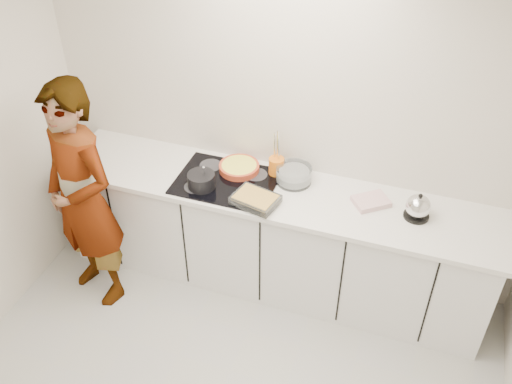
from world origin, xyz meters
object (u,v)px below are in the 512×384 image
(tart_dish, at_px, (239,167))
(baking_dish, at_px, (256,199))
(utensil_crock, at_px, (276,167))
(saucepan, at_px, (201,180))
(mixing_bowl, at_px, (294,175))
(kettle, at_px, (418,207))
(cook, at_px, (83,199))
(hob, at_px, (226,181))

(tart_dish, bearing_deg, baking_dish, -53.62)
(tart_dish, height_order, utensil_crock, utensil_crock)
(saucepan, relative_size, mixing_bowl, 0.63)
(saucepan, xyz_separation_m, utensil_crock, (0.46, 0.33, 0.00))
(mixing_bowl, height_order, utensil_crock, utensil_crock)
(kettle, bearing_deg, tart_dish, 175.59)
(kettle, bearing_deg, saucepan, -173.29)
(kettle, bearing_deg, mixing_bowl, 172.68)
(cook, bearing_deg, saucepan, 46.64)
(mixing_bowl, bearing_deg, baking_dish, -117.62)
(mixing_bowl, xyz_separation_m, utensil_crock, (-0.15, 0.04, 0.02))
(baking_dish, distance_m, utensil_crock, 0.38)
(saucepan, bearing_deg, hob, 41.52)
(hob, xyz_separation_m, tart_dish, (0.04, 0.15, 0.03))
(mixing_bowl, distance_m, utensil_crock, 0.15)
(saucepan, distance_m, utensil_crock, 0.56)
(tart_dish, height_order, saucepan, saucepan)
(hob, distance_m, baking_dish, 0.34)
(saucepan, distance_m, baking_dish, 0.43)
(saucepan, height_order, utensil_crock, saucepan)
(hob, bearing_deg, utensil_crock, 33.36)
(saucepan, relative_size, baking_dish, 0.61)
(saucepan, relative_size, cook, 0.12)
(baking_dish, xyz_separation_m, kettle, (1.07, 0.23, 0.04))
(saucepan, xyz_separation_m, baking_dish, (0.42, -0.05, -0.02))
(tart_dish, xyz_separation_m, kettle, (1.31, -0.10, 0.04))
(tart_dish, height_order, kettle, kettle)
(hob, distance_m, utensil_crock, 0.38)
(tart_dish, xyz_separation_m, cook, (-0.93, -0.66, -0.05))
(mixing_bowl, relative_size, kettle, 1.62)
(tart_dish, relative_size, baking_dish, 1.00)
(tart_dish, relative_size, saucepan, 1.62)
(hob, bearing_deg, baking_dish, -31.52)
(tart_dish, bearing_deg, hob, -106.02)
(tart_dish, distance_m, cook, 1.14)
(saucepan, height_order, kettle, saucepan)
(tart_dish, xyz_separation_m, utensil_crock, (0.27, 0.06, 0.03))
(utensil_crock, bearing_deg, hob, -146.64)
(hob, xyz_separation_m, saucepan, (-0.14, -0.12, 0.06))
(baking_dish, bearing_deg, tart_dish, 126.38)
(kettle, bearing_deg, baking_dish, -168.08)
(hob, distance_m, mixing_bowl, 0.49)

